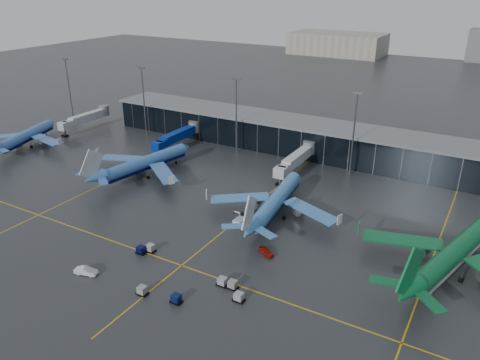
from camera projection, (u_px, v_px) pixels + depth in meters
The scene contains 13 objects.
ground at pixel (185, 224), 114.25m from camera, with size 600.00×600.00×0.00m, color #282B2D.
terminal_pier at pixel (291, 135), 161.25m from camera, with size 142.00×17.00×10.70m.
jet_bridges at pixel (177, 136), 162.63m from camera, with size 94.00×27.50×7.20m.
flood_masts at pixel (291, 122), 146.08m from camera, with size 203.00×0.50×25.50m.
taxi_lines at pixel (242, 216), 118.06m from camera, with size 220.00×120.00×0.02m.
airliner_klm_west at pixel (25, 130), 164.64m from camera, with size 33.88×38.58×11.86m, color #3C6EC4, non-canonical shape.
airliner_arkefly at pixel (146, 155), 140.28m from camera, with size 35.90×40.89×12.57m, color #396FBE, non-canonical shape.
airliner_klm_near at pixel (277, 192), 116.45m from camera, with size 35.64×40.59×12.47m, color #3E81CD, non-canonical shape.
airliner_aer_lingus at pixel (456, 243), 93.10m from camera, with size 38.84×44.24×13.60m, color #0B6031, non-canonical shape.
baggage_carts at pixel (185, 278), 92.52m from camera, with size 28.88×14.01×1.70m.
mobile_airstair at pixel (240, 219), 114.85m from camera, with size 2.30×3.27×3.45m.
service_van_red at pixel (266, 251), 101.41m from camera, with size 1.69×4.21×1.43m, color #A3150C.
service_van_white at pixel (86, 271), 94.59m from camera, with size 1.66×4.76×1.57m, color white.
Camera 1 is at (61.98, -80.19, 55.46)m, focal length 35.00 mm.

